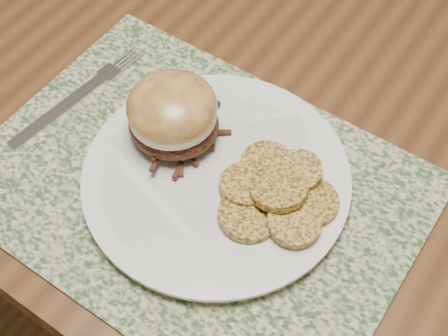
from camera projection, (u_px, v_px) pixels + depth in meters
The scene contains 7 objects.
ground at pixel (320, 320), 1.35m from camera, with size 3.50×3.50×0.00m, color #58331E.
dining_table at pixel (387, 127), 0.80m from camera, with size 1.50×0.90×0.75m.
placemat at pixel (195, 186), 0.65m from camera, with size 0.45×0.33×0.00m, color #304F28.
dinner_plate at pixel (216, 178), 0.64m from camera, with size 0.26×0.26×0.02m, color white.
pork_sandwich at pixel (173, 114), 0.64m from camera, with size 0.10×0.10×0.07m.
roasted_potatoes at pixel (277, 193), 0.61m from camera, with size 0.14×0.14×0.03m.
fork at pixel (79, 96), 0.71m from camera, with size 0.04×0.19×0.00m.
Camera 1 is at (0.11, -0.53, 1.29)m, focal length 50.00 mm.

